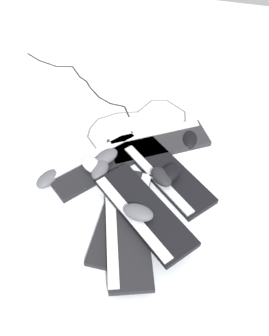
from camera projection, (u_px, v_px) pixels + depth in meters
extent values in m
plane|color=silver|center=(118.00, 170.00, 1.58)|extent=(3.20, 3.20, 0.00)
cube|color=black|center=(121.00, 216.00, 1.42)|extent=(0.44, 0.16, 0.02)
cube|color=silver|center=(136.00, 217.00, 1.40)|extent=(0.42, 0.04, 0.01)
cube|color=black|center=(168.00, 174.00, 1.55)|extent=(0.40, 0.43, 0.02)
cube|color=#B2B5BA|center=(157.00, 178.00, 1.51)|extent=(0.30, 0.34, 0.01)
cube|color=#232326|center=(159.00, 143.00, 1.66)|extent=(0.35, 0.45, 0.02)
cube|color=silver|center=(155.00, 132.00, 1.69)|extent=(0.25, 0.38, 0.01)
cube|color=black|center=(100.00, 165.00, 1.58)|extent=(0.43, 0.40, 0.02)
cube|color=silver|center=(93.00, 155.00, 1.60)|extent=(0.35, 0.30, 0.01)
cube|color=black|center=(128.00, 233.00, 1.34)|extent=(0.46, 0.28, 0.02)
cube|color=silver|center=(112.00, 232.00, 1.32)|extent=(0.41, 0.17, 0.01)
cube|color=black|center=(145.00, 211.00, 1.36)|extent=(0.40, 0.43, 0.02)
cube|color=silver|center=(132.00, 217.00, 1.33)|extent=(0.30, 0.34, 0.01)
ellipsoid|color=#4C4C51|center=(48.00, 179.00, 1.52)|extent=(0.13, 0.10, 0.04)
ellipsoid|color=silver|center=(92.00, 165.00, 1.53)|extent=(0.12, 0.13, 0.04)
ellipsoid|color=black|center=(171.00, 172.00, 1.51)|extent=(0.12, 0.09, 0.04)
ellipsoid|color=black|center=(190.00, 140.00, 1.67)|extent=(0.12, 0.08, 0.04)
ellipsoid|color=#4C4C51|center=(106.00, 157.00, 1.56)|extent=(0.13, 0.11, 0.04)
ellipsoid|color=#4C4C51|center=(138.00, 212.00, 1.31)|extent=(0.08, 0.12, 0.04)
ellipsoid|color=#4C4C51|center=(100.00, 169.00, 1.52)|extent=(0.11, 0.07, 0.04)
ellipsoid|color=black|center=(161.00, 177.00, 1.49)|extent=(0.12, 0.13, 0.04)
cylinder|color=#59595B|center=(179.00, 126.00, 1.74)|extent=(0.09, 0.06, 0.01)
cylinder|color=#59595B|center=(185.00, 116.00, 1.79)|extent=(0.06, 0.02, 0.01)
cylinder|color=#59595B|center=(176.00, 106.00, 1.84)|extent=(0.07, 0.10, 0.01)
cylinder|color=#59595B|center=(159.00, 100.00, 1.86)|extent=(0.03, 0.08, 0.01)
cylinder|color=#59595B|center=(145.00, 106.00, 1.84)|extent=(0.10, 0.06, 0.01)
cylinder|color=#59595B|center=(127.00, 112.00, 1.81)|extent=(0.04, 0.10, 0.01)
cylinder|color=#59595B|center=(107.00, 116.00, 1.79)|extent=(0.07, 0.08, 0.01)
cylinder|color=#59595B|center=(94.00, 123.00, 1.76)|extent=(0.07, 0.02, 0.01)
cylinder|color=#59595B|center=(89.00, 132.00, 1.72)|extent=(0.06, 0.01, 0.01)
cylinder|color=#59595B|center=(93.00, 143.00, 1.67)|extent=(0.08, 0.08, 0.01)
cylinder|color=#59595B|center=(98.00, 158.00, 1.62)|extent=(0.09, 0.04, 0.01)
sphere|color=#59595B|center=(172.00, 131.00, 1.72)|extent=(0.01, 0.01, 0.01)
sphere|color=#59595B|center=(185.00, 120.00, 1.77)|extent=(0.01, 0.01, 0.01)
sphere|color=#59595B|center=(185.00, 111.00, 1.81)|extent=(0.01, 0.01, 0.01)
sphere|color=#59595B|center=(167.00, 100.00, 1.86)|extent=(0.01, 0.01, 0.01)
sphere|color=#59595B|center=(152.00, 100.00, 1.86)|extent=(0.01, 0.01, 0.01)
sphere|color=#59595B|center=(137.00, 111.00, 1.81)|extent=(0.01, 0.01, 0.01)
sphere|color=#59595B|center=(117.00, 113.00, 1.80)|extent=(0.01, 0.01, 0.01)
sphere|color=#59595B|center=(98.00, 119.00, 1.78)|extent=(0.01, 0.01, 0.01)
sphere|color=#59595B|center=(90.00, 128.00, 1.74)|extent=(0.01, 0.01, 0.01)
sphere|color=#59595B|center=(88.00, 136.00, 1.70)|extent=(0.01, 0.01, 0.01)
sphere|color=#59595B|center=(98.00, 150.00, 1.64)|extent=(0.01, 0.01, 0.01)
sphere|color=#59595B|center=(98.00, 166.00, 1.59)|extent=(0.01, 0.01, 0.01)
cylinder|color=black|center=(127.00, 111.00, 1.81)|extent=(0.07, 0.05, 0.01)
cylinder|color=black|center=(117.00, 105.00, 1.84)|extent=(0.01, 0.08, 0.01)
cylinder|color=black|center=(105.00, 100.00, 1.86)|extent=(0.04, 0.07, 0.01)
cylinder|color=black|center=(94.00, 92.00, 1.90)|extent=(0.07, 0.08, 0.01)
cylinder|color=black|center=(88.00, 84.00, 1.95)|extent=(0.05, 0.04, 0.01)
cylinder|color=black|center=(83.00, 79.00, 1.97)|extent=(0.04, 0.05, 0.01)
cylinder|color=black|center=(76.00, 71.00, 2.02)|extent=(0.08, 0.07, 0.01)
cylinder|color=black|center=(65.00, 66.00, 2.05)|extent=(0.03, 0.09, 0.01)
cylinder|color=black|center=(48.00, 63.00, 2.06)|extent=(0.04, 0.12, 0.01)
cylinder|color=black|center=(33.00, 57.00, 2.10)|extent=(0.05, 0.09, 0.01)
sphere|color=black|center=(129.00, 116.00, 1.79)|extent=(0.01, 0.01, 0.01)
sphere|color=black|center=(125.00, 106.00, 1.83)|extent=(0.01, 0.01, 0.01)
sphere|color=black|center=(110.00, 103.00, 1.85)|extent=(0.01, 0.01, 0.01)
sphere|color=black|center=(99.00, 97.00, 1.88)|extent=(0.01, 0.01, 0.01)
sphere|color=black|center=(90.00, 87.00, 1.93)|extent=(0.01, 0.01, 0.01)
sphere|color=black|center=(87.00, 81.00, 1.96)|extent=(0.01, 0.01, 0.01)
sphere|color=black|center=(80.00, 76.00, 1.99)|extent=(0.01, 0.01, 0.01)
sphere|color=black|center=(73.00, 66.00, 2.04)|extent=(0.01, 0.01, 0.01)
sphere|color=black|center=(57.00, 66.00, 2.05)|extent=(0.01, 0.01, 0.01)
sphere|color=black|center=(39.00, 60.00, 2.08)|extent=(0.01, 0.01, 0.01)
sphere|color=black|center=(28.00, 53.00, 2.12)|extent=(0.01, 0.01, 0.01)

